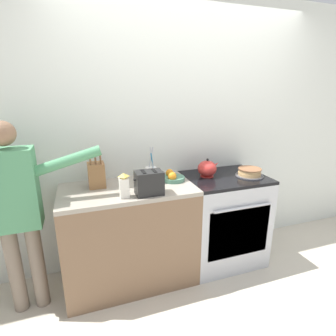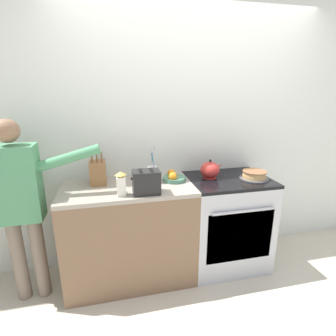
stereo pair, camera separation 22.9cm
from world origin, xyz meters
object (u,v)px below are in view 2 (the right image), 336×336
layer_cake (254,175)px  toaster (146,182)px  utensil_crock (152,173)px  milk_carton (121,184)px  stove_range (226,222)px  knife_block (98,172)px  person_baker (20,199)px  tea_kettle (210,170)px  fruit_bowl (174,177)px

layer_cake → toaster: bearing=-173.1°
utensil_crock → milk_carton: (-0.30, -0.29, 0.02)m
milk_carton → utensil_crock: bearing=44.2°
stove_range → layer_cake: layer_cake is taller
knife_block → person_baker: size_ratio=0.19×
person_baker → toaster: bearing=-16.2°
tea_kettle → fruit_bowl: tea_kettle is taller
layer_cake → tea_kettle: (-0.39, 0.13, 0.04)m
stove_range → milk_carton: (-1.02, -0.20, 0.55)m
stove_range → person_baker: (-1.80, -0.07, 0.45)m
layer_cake → utensil_crock: bearing=170.4°
stove_range → knife_block: 1.34m
layer_cake → fruit_bowl: 0.76m
knife_block → person_baker: 0.63m
stove_range → knife_block: size_ratio=3.15×
tea_kettle → utensil_crock: bearing=176.8°
milk_carton → person_baker: size_ratio=0.13×
stove_range → milk_carton: bearing=-169.0°
utensil_crock → person_baker: 1.09m
fruit_bowl → layer_cake: bearing=-9.0°
stove_range → utensil_crock: (-0.73, 0.09, 0.54)m
tea_kettle → toaster: 0.70m
utensil_crock → fruit_bowl: 0.20m
toaster → milk_carton: milk_carton is taller
person_baker → tea_kettle: bearing=-4.2°
milk_carton → toaster: bearing=0.3°
utensil_crock → stove_range: bearing=-7.0°
knife_block → person_baker: person_baker is taller
milk_carton → person_baker: (-0.78, 0.13, -0.11)m
utensil_crock → toaster: size_ratio=1.41×
tea_kettle → fruit_bowl: 0.36m
stove_range → fruit_bowl: fruit_bowl is taller
fruit_bowl → toaster: size_ratio=0.91×
stove_range → layer_cake: (0.22, -0.07, 0.50)m
fruit_bowl → knife_block: bearing=174.5°
stove_range → toaster: bearing=-166.5°
knife_block → utensil_crock: 0.48m
tea_kettle → person_baker: 1.64m
stove_range → toaster: 1.01m
stove_range → layer_cake: bearing=-17.8°
knife_block → person_baker: (-0.60, -0.18, -0.12)m
fruit_bowl → toaster: toaster is taller
layer_cake → fruit_bowl: bearing=171.0°
layer_cake → tea_kettle: tea_kettle is taller
tea_kettle → person_baker: size_ratio=0.15×
toaster → milk_carton: bearing=-179.7°
knife_block → utensil_crock: bearing=-2.8°
tea_kettle → utensil_crock: 0.56m
knife_block → utensil_crock: utensil_crock is taller
knife_block → layer_cake: bearing=-7.4°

